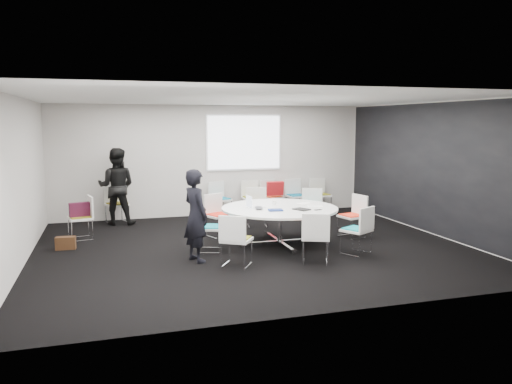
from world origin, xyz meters
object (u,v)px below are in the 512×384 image
object	(u,v)px
chair_ring_c	(257,215)
chair_back_c	(272,204)
conference_table	(280,217)
chair_back_a	(220,206)
chair_spare_left	(81,226)
person_main	(196,216)
cup	(275,203)
chair_ring_e	(209,237)
chair_ring_f	(236,250)
chair_back_e	(320,201)
person_back	(116,186)
chair_person_back	(117,211)
laptop	(261,208)
chair_ring_g	(315,247)
chair_ring_h	(357,239)
chair_ring_b	(312,216)
chair_back_b	(252,204)
brown_bag	(66,243)
chair_back_d	(296,202)
maroon_bag	(80,209)
chair_ring_a	(352,224)
chair_ring_d	(219,223)

from	to	relation	value
chair_ring_c	chair_back_c	bearing A→B (deg)	-110.64
conference_table	chair_back_a	world-z (taller)	chair_back_a
chair_back_a	chair_spare_left	size ratio (longest dim) A/B	1.00
person_main	cup	bearing A→B (deg)	-80.94
chair_ring_e	chair_ring_f	distance (m)	1.12
chair_back_e	person_back	distance (m)	5.27
chair_spare_left	person_back	xyz separation A→B (m)	(0.74, 1.38, 0.62)
chair_person_back	chair_back_e	bearing A→B (deg)	157.15
chair_ring_c	person_main	size ratio (longest dim) A/B	0.55
chair_back_a	laptop	xyz separation A→B (m)	(0.11, -3.13, 0.47)
chair_ring_g	laptop	xyz separation A→B (m)	(-0.53, 1.38, 0.47)
chair_ring_e	chair_ring_f	bearing A→B (deg)	31.59
chair_ring_h	chair_back_e	xyz separation A→B (m)	(1.15, 4.18, 0.00)
chair_ring_b	chair_back_b	bearing A→B (deg)	-41.74
chair_ring_c	chair_spare_left	size ratio (longest dim) A/B	1.00
person_back	cup	distance (m)	3.97
chair_back_b	brown_bag	size ratio (longest dim) A/B	2.44
laptop	chair_ring_b	bearing A→B (deg)	-41.13
chair_back_a	chair_back_c	bearing A→B (deg)	161.88
chair_back_d	chair_person_back	size ratio (longest dim) A/B	1.00
chair_back_d	cup	world-z (taller)	chair_back_d
chair_spare_left	chair_back_d	bearing A→B (deg)	-86.46
chair_back_e	laptop	size ratio (longest dim) A/B	2.72
chair_ring_e	chair_person_back	distance (m)	3.57
person_main	cup	world-z (taller)	person_main
chair_back_b	maroon_bag	world-z (taller)	chair_back_b
chair_ring_c	chair_spare_left	xyz separation A→B (m)	(-3.79, -0.15, 0.00)
conference_table	chair_back_d	distance (m)	3.48
chair_ring_g	person_back	world-z (taller)	person_back
conference_table	chair_ring_h	distance (m)	1.58
person_main	chair_ring_a	bearing A→B (deg)	-97.20
chair_ring_a	chair_ring_h	world-z (taller)	same
chair_ring_e	person_main	distance (m)	0.86
cup	chair_spare_left	bearing A→B (deg)	161.65
chair_ring_a	chair_ring_b	distance (m)	1.17
conference_table	chair_ring_d	size ratio (longest dim) A/B	2.56
chair_ring_e	laptop	size ratio (longest dim) A/B	2.72
chair_back_b	chair_spare_left	bearing A→B (deg)	21.17
chair_ring_a	chair_ring_b	size ratio (longest dim) A/B	1.00
person_main	chair_person_back	bearing A→B (deg)	-3.07
person_back	laptop	distance (m)	3.94
chair_back_b	laptop	size ratio (longest dim) A/B	2.72
chair_ring_c	chair_ring_e	xyz separation A→B (m)	(-1.49, -1.82, 0.00)
chair_ring_b	maroon_bag	bearing A→B (deg)	20.49
chair_ring_d	chair_ring_c	bearing A→B (deg)	-170.34
chair_ring_f	chair_back_d	distance (m)	5.13
chair_ring_a	person_main	size ratio (longest dim) A/B	0.55
chair_ring_e	chair_spare_left	distance (m)	2.84
chair_spare_left	maroon_bag	distance (m)	0.34
cup	laptop	bearing A→B (deg)	-138.57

